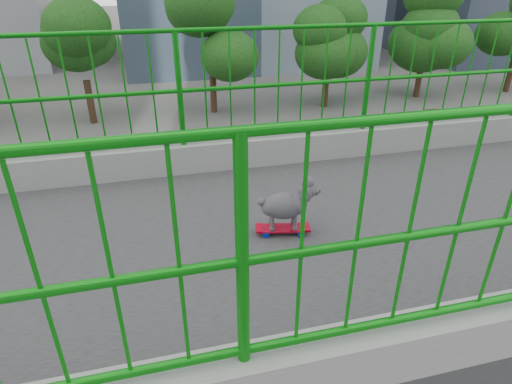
{
  "coord_description": "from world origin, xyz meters",
  "views": [
    {
      "loc": [
        2.76,
        -0.29,
        8.89
      ],
      "look_at": [
        -1.07,
        0.68,
        6.82
      ],
      "focal_mm": 29.94,
      "sensor_mm": 36.0,
      "label": 1
    }
  ],
  "objects": [
    {
      "name": "road",
      "position": [
        -13.0,
        0.0,
        0.01
      ],
      "size": [
        18.0,
        90.0,
        0.02
      ],
      "primitive_type": "cube",
      "color": "black",
      "rests_on": "ground"
    },
    {
      "name": "railing",
      "position": [
        0.0,
        0.0,
        7.21
      ],
      "size": [
        3.0,
        24.0,
        1.42
      ],
      "color": "gray",
      "rests_on": "footbridge"
    },
    {
      "name": "street_trees",
      "position": [
        -26.03,
        1.06,
        4.72
      ],
      "size": [
        5.3,
        60.4,
        7.26
      ],
      "color": "black",
      "rests_on": "ground"
    },
    {
      "name": "skateboard",
      "position": [
        0.01,
        0.63,
        7.04
      ],
      "size": [
        0.21,
        0.45,
        0.06
      ],
      "rotation": [
        0.0,
        0.0,
        -0.2
      ],
      "color": "red",
      "rests_on": "footbridge"
    },
    {
      "name": "poodle",
      "position": [
        0.01,
        0.66,
        7.28
      ],
      "size": [
        0.26,
        0.48,
        0.41
      ],
      "rotation": [
        0.0,
        0.0,
        -0.2
      ],
      "color": "#333036",
      "rests_on": "skateboard"
    },
    {
      "name": "car_2",
      "position": [
        -12.4,
        -1.77,
        0.8
      ],
      "size": [
        2.65,
        5.74,
        1.59
      ],
      "primitive_type": "imported",
      "rotation": [
        0.0,
        0.0,
        3.14
      ],
      "color": "silver",
      "rests_on": "ground"
    },
    {
      "name": "car_4",
      "position": [
        -18.8,
        16.73,
        0.72
      ],
      "size": [
        1.7,
        4.24,
        1.44
      ],
      "primitive_type": "imported",
      "rotation": [
        0.0,
        0.0,
        3.14
      ],
      "color": "#AF0715",
      "rests_on": "ground"
    }
  ]
}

